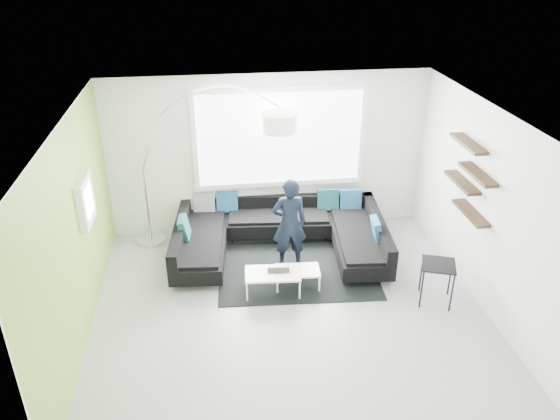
# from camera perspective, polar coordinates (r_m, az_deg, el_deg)

# --- Properties ---
(ground) EXTENTS (5.50, 5.50, 0.00)m
(ground) POSITION_cam_1_polar(r_m,az_deg,el_deg) (7.97, 0.93, -10.16)
(ground) COLOR #939398
(ground) RESTS_ON ground
(room_shell) EXTENTS (5.54, 5.04, 2.82)m
(room_shell) POSITION_cam_1_polar(r_m,az_deg,el_deg) (7.22, 1.10, 2.40)
(room_shell) COLOR silver
(room_shell) RESTS_ON ground
(sectional_sofa) EXTENTS (3.59, 2.42, 0.74)m
(sectional_sofa) POSITION_cam_1_polar(r_m,az_deg,el_deg) (9.02, -0.00, -2.84)
(sectional_sofa) COLOR black
(sectional_sofa) RESTS_ON ground
(rug) EXTENTS (2.59, 1.96, 0.01)m
(rug) POSITION_cam_1_polar(r_m,az_deg,el_deg) (8.76, 1.83, -6.28)
(rug) COLOR black
(rug) RESTS_ON ground
(coffee_table) EXTENTS (1.09, 0.68, 0.34)m
(coffee_table) POSITION_cam_1_polar(r_m,az_deg,el_deg) (8.25, 0.54, -7.26)
(coffee_table) COLOR silver
(coffee_table) RESTS_ON ground
(arc_lamp) EXTENTS (2.72, 1.46, 2.75)m
(arc_lamp) POSITION_cam_1_polar(r_m,az_deg,el_deg) (9.21, -14.18, 4.22)
(arc_lamp) COLOR silver
(arc_lamp) RESTS_ON ground
(side_table) EXTENTS (0.59, 0.59, 0.63)m
(side_table) POSITION_cam_1_polar(r_m,az_deg,el_deg) (8.23, 16.00, -7.31)
(side_table) COLOR black
(side_table) RESTS_ON ground
(person) EXTENTS (0.57, 0.39, 1.51)m
(person) POSITION_cam_1_polar(r_m,az_deg,el_deg) (8.53, 0.97, -1.41)
(person) COLOR black
(person) RESTS_ON ground
(laptop) EXTENTS (0.37, 0.27, 0.03)m
(laptop) POSITION_cam_1_polar(r_m,az_deg,el_deg) (8.07, -0.15, -6.52)
(laptop) COLOR black
(laptop) RESTS_ON coffee_table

